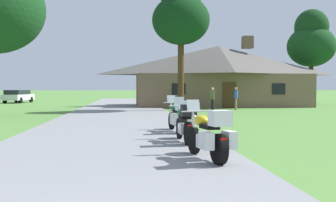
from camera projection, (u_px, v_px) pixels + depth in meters
ground_plane at (118, 117)px, 22.52m from camera, size 500.00×500.00×0.00m
asphalt_driveway at (117, 119)px, 20.53m from camera, size 6.40×80.00×0.06m
motorcycle_yellow_nearest_to_camera at (210, 135)px, 8.76m from camera, size 0.99×2.06×1.30m
motorcycle_green_second_in_row at (185, 123)px, 11.75m from camera, size 0.66×2.08×1.30m
motorcycle_green_farthest_in_row at (178, 117)px, 14.47m from camera, size 0.90×2.08×1.30m
stone_lodge at (219, 75)px, 36.43m from camera, size 15.57×8.18×6.31m
bystander_blue_shirt_near_lodge at (236, 97)px, 30.27m from camera, size 0.35×0.50×1.69m
bystander_olive_shirt_beside_signpost at (212, 98)px, 27.82m from camera, size 0.26×0.55×1.67m
tree_by_lodge_front at (181, 14)px, 28.51m from camera, size 4.08×4.08×9.57m
tree_right_of_lodge at (311, 41)px, 39.44m from camera, size 4.66×4.66×9.29m
parked_white_suv_far_left at (18, 96)px, 44.08m from camera, size 2.51×4.82×1.40m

